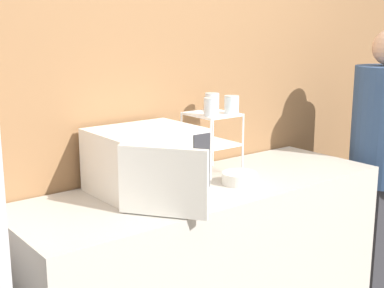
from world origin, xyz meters
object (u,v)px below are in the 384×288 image
at_px(glass_back_right, 212,102).
at_px(bowl, 239,178).
at_px(glass_front_left, 211,107).
at_px(glass_front_right, 232,105).
at_px(microwave, 146,161).
at_px(person, 383,155).
at_px(dish_rack, 212,130).

xyz_separation_m(glass_back_right, bowl, (-0.07, -0.30, -0.34)).
relative_size(glass_front_left, glass_front_right, 1.00).
distance_m(glass_front_left, bowl, 0.38).
xyz_separation_m(microwave, glass_front_left, (0.38, -0.02, 0.22)).
height_order(glass_back_right, person, person).
relative_size(glass_front_right, person, 0.05).
bearing_deg(person, glass_front_right, 166.86).
distance_m(glass_back_right, glass_front_right, 0.15).
relative_size(glass_front_left, bowl, 0.53).
relative_size(dish_rack, bowl, 1.87).
bearing_deg(glass_back_right, bowl, -103.55).
bearing_deg(glass_back_right, person, -20.51).
relative_size(glass_back_right, bowl, 0.53).
relative_size(microwave, glass_front_left, 7.63).
height_order(microwave, dish_rack, dish_rack).
xyz_separation_m(dish_rack, person, (1.09, -0.32, -0.23)).
distance_m(microwave, glass_front_right, 0.55).
bearing_deg(person, glass_front_left, 168.19).
bearing_deg(glass_back_right, glass_front_left, -131.53).
distance_m(dish_rack, glass_front_right, 0.17).
bearing_deg(dish_rack, glass_front_left, -132.90).
height_order(microwave, glass_front_left, glass_front_left).
height_order(dish_rack, bowl, dish_rack).
height_order(bowl, person, person).
height_order(glass_back_right, glass_front_right, same).
distance_m(microwave, glass_front_left, 0.44).
xyz_separation_m(dish_rack, glass_front_right, (0.07, -0.08, 0.14)).
height_order(glass_front_left, glass_front_right, same).
bearing_deg(glass_front_left, glass_back_right, 48.47).
height_order(glass_front_right, bowl, glass_front_right).
relative_size(dish_rack, glass_front_left, 3.52).
distance_m(microwave, bowl, 0.48).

